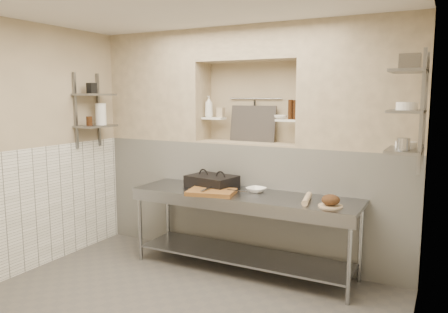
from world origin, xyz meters
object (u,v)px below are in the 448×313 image
Objects in this scene: bowl_alcove at (280,117)px; bottle_soap at (209,107)px; panini_press at (212,182)px; mixing_bowl at (256,190)px; rolling_pin at (307,199)px; bread_loaf at (331,200)px; prep_table at (243,216)px; cutting_board at (211,192)px; jug_left at (101,114)px.

bottle_soap is at bearing 179.31° from bowl_alcove.
mixing_bowl is (0.55, 0.04, -0.05)m from panini_press.
rolling_pin is 0.28m from bread_loaf.
prep_table is 1.24m from bowl_alcove.
prep_table is 17.28× the size of bowl_alcove.
panini_press reaches higher than cutting_board.
jug_left is at bearing -165.36° from panini_press.
rolling_pin is at bearing -15.93° from mixing_bowl.
cutting_board is at bearing -126.39° from bowl_alcove.
bread_loaf reaches higher than rolling_pin.
panini_press is 1.44× the size of rolling_pin.
panini_press is 2.82× the size of mixing_bowl.
mixing_bowl is 1.42× the size of bowl_alcove.
jug_left is (-1.72, 0.14, 0.83)m from cutting_board.
prep_table is 0.80m from rolling_pin.
cutting_board is 3.41× the size of bowl_alcove.
jug_left is (-2.02, -0.04, 1.11)m from prep_table.
mixing_bowl is at bearing 39.52° from cutting_board.
bowl_alcove is (0.97, -0.01, -0.11)m from bottle_soap.
bread_loaf is 1.28m from bowl_alcove.
jug_left is (-1.56, -0.15, 0.78)m from panini_press.
jug_left is (-2.25, -0.58, 0.01)m from bowl_alcove.
rolling_pin is (1.20, -0.14, -0.04)m from panini_press.
jug_left is at bearing -165.54° from bowl_alcove.
bread_loaf reaches higher than mixing_bowl.
rolling_pin is 2.79× the size of bowl_alcove.
panini_press is 1.21m from rolling_pin.
panini_press is 1.48m from bread_loaf.
rolling_pin is (1.05, 0.14, 0.01)m from cutting_board.
panini_press is 3.35× the size of bread_loaf.
panini_press is 1.02m from bottle_soap.
panini_press is at bearing -56.98° from bottle_soap.
mixing_bowl is at bearing -108.58° from bowl_alcove.
bottle_soap reaches higher than prep_table.
prep_table is 4.31× the size of panini_press.
rolling_pin is 2.33× the size of bread_loaf.
bowl_alcove is (0.68, 0.43, 0.76)m from panini_press.
bread_loaf is (0.91, -0.27, 0.04)m from mixing_bowl.
bottle_soap is 1.41m from jug_left.
bottle_soap reaches higher than rolling_pin.
bread_loaf is at bearing -1.48° from jug_left.
jug_left reaches higher than cutting_board.
cutting_board is 0.52m from mixing_bowl.
bowl_alcove is (-0.78, 0.66, 0.77)m from bread_loaf.
prep_table is 6.20× the size of rolling_pin.
mixing_bowl is at bearing 163.67° from bread_loaf.
bottle_soap is at bearing 143.43° from prep_table.
cutting_board is at bearing -52.66° from panini_press.
panini_press is 1.18× the size of cutting_board.
bowl_alcove is 2.32m from jug_left.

